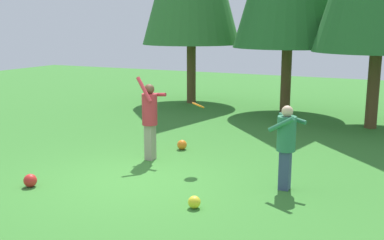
{
  "coord_description": "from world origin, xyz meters",
  "views": [
    {
      "loc": [
        4.73,
        -7.28,
        2.97
      ],
      "look_at": [
        0.69,
        1.15,
        1.05
      ],
      "focal_mm": 43.41,
      "sensor_mm": 36.0,
      "label": 1
    }
  ],
  "objects_px": {
    "person_thrower": "(150,115)",
    "person_catcher": "(286,141)",
    "ball_red": "(30,180)",
    "ball_orange": "(182,145)",
    "ball_yellow": "(194,202)",
    "frisbee": "(198,105)"
  },
  "relations": [
    {
      "from": "person_thrower",
      "to": "person_catcher",
      "type": "bearing_deg",
      "value": -7.26
    },
    {
      "from": "person_thrower",
      "to": "ball_red",
      "type": "bearing_deg",
      "value": -110.2
    },
    {
      "from": "ball_orange",
      "to": "ball_yellow",
      "type": "bearing_deg",
      "value": -60.03
    },
    {
      "from": "ball_red",
      "to": "ball_yellow",
      "type": "relative_size",
      "value": 1.17
    },
    {
      "from": "person_catcher",
      "to": "ball_red",
      "type": "relative_size",
      "value": 6.35
    },
    {
      "from": "frisbee",
      "to": "person_catcher",
      "type": "bearing_deg",
      "value": -14.77
    },
    {
      "from": "person_catcher",
      "to": "ball_red",
      "type": "height_order",
      "value": "person_catcher"
    },
    {
      "from": "ball_yellow",
      "to": "frisbee",
      "type": "bearing_deg",
      "value": 113.34
    },
    {
      "from": "ball_orange",
      "to": "ball_yellow",
      "type": "xyz_separation_m",
      "value": [
        1.84,
        -3.2,
        -0.01
      ]
    },
    {
      "from": "person_catcher",
      "to": "frisbee",
      "type": "distance_m",
      "value": 2.11
    },
    {
      "from": "person_catcher",
      "to": "ball_orange",
      "type": "distance_m",
      "value": 3.48
    },
    {
      "from": "person_thrower",
      "to": "person_catcher",
      "type": "height_order",
      "value": "person_thrower"
    },
    {
      "from": "ball_orange",
      "to": "ball_yellow",
      "type": "height_order",
      "value": "ball_orange"
    },
    {
      "from": "person_thrower",
      "to": "frisbee",
      "type": "distance_m",
      "value": 1.26
    },
    {
      "from": "ball_red",
      "to": "ball_yellow",
      "type": "height_order",
      "value": "ball_red"
    },
    {
      "from": "person_catcher",
      "to": "ball_orange",
      "type": "xyz_separation_m",
      "value": [
        -2.95,
        1.66,
        -0.8
      ]
    },
    {
      "from": "person_thrower",
      "to": "ball_orange",
      "type": "height_order",
      "value": "person_thrower"
    },
    {
      "from": "person_catcher",
      "to": "ball_yellow",
      "type": "height_order",
      "value": "person_catcher"
    },
    {
      "from": "person_thrower",
      "to": "frisbee",
      "type": "height_order",
      "value": "person_thrower"
    },
    {
      "from": "person_catcher",
      "to": "frisbee",
      "type": "relative_size",
      "value": 4.21
    },
    {
      "from": "ball_red",
      "to": "ball_orange",
      "type": "distance_m",
      "value": 3.84
    },
    {
      "from": "ball_orange",
      "to": "frisbee",
      "type": "bearing_deg",
      "value": -49.87
    }
  ]
}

